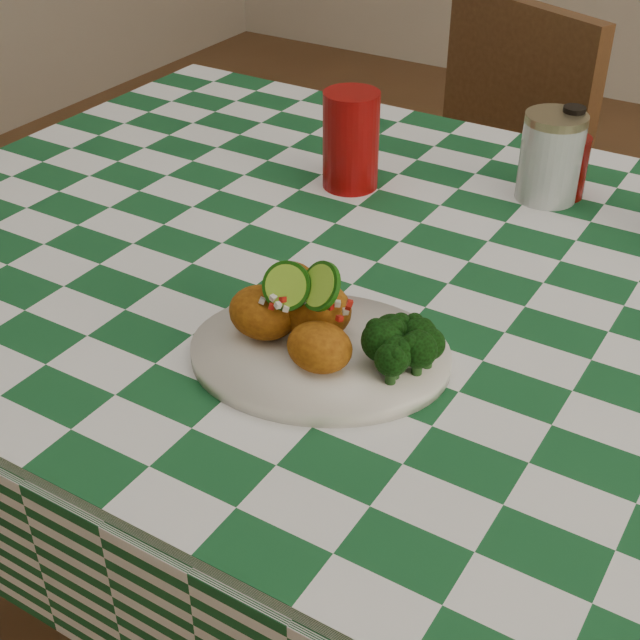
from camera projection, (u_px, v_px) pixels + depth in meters
The scene contains 8 objects.
dining_table at pixel (427, 505), 1.35m from camera, with size 1.66×1.06×0.79m, color #154E25, non-canonical shape.
plate at pixel (320, 354), 0.99m from camera, with size 0.29×0.23×0.02m, color silver, non-canonical shape.
fried_chicken_pile at pixel (310, 308), 0.96m from camera, with size 0.15×0.11×0.10m, color #A85F10, non-canonical shape.
broccoli_side at pixel (399, 346), 0.93m from camera, with size 0.08×0.08×0.06m, color black, non-canonical shape.
red_tumbler at pixel (351, 140), 1.32m from camera, with size 0.08×0.08×0.15m, color #800707.
ketchup_bottle at pixel (567, 152), 1.30m from camera, with size 0.07×0.07×0.14m, color #6C0705, non-canonical shape.
mason_jar at pixel (551, 157), 1.29m from camera, with size 0.09×0.09×0.13m, color #B2BCBA, non-canonical shape.
wooden_chair_left at pixel (441, 225), 1.97m from camera, with size 0.41×0.43×0.91m, color #472814, non-canonical shape.
Camera 1 is at (0.37, -0.90, 1.38)m, focal length 50.00 mm.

